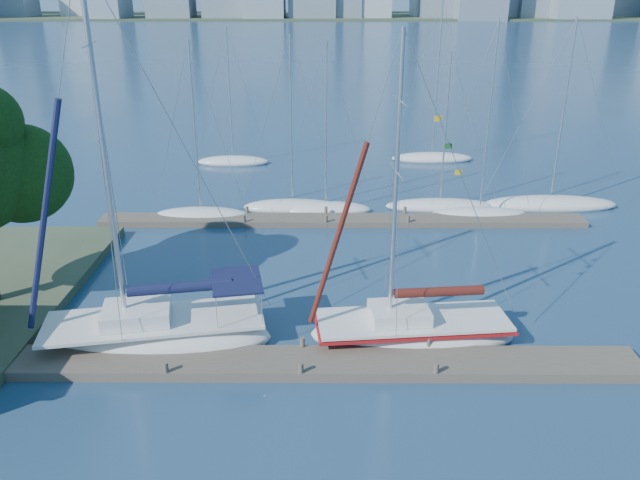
{
  "coord_description": "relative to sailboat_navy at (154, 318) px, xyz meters",
  "views": [
    {
      "loc": [
        0.8,
        -20.43,
        13.61
      ],
      "look_at": [
        0.68,
        4.0,
        3.71
      ],
      "focal_mm": 35.0,
      "sensor_mm": 36.0,
      "label": 1
    }
  ],
  "objects": [
    {
      "name": "far_shore",
      "position": [
        6.05,
        318.18,
        -1.15
      ],
      "size": [
        800.0,
        100.0,
        1.5
      ],
      "primitive_type": "cube",
      "color": "#38472D",
      "rests_on": "ground"
    },
    {
      "name": "bg_boat_7",
      "position": [
        16.12,
        29.37,
        -0.89
      ],
      "size": [
        7.1,
        3.29,
        13.34
      ],
      "rotation": [
        0.0,
        0.0,
        -0.19
      ],
      "color": "silver",
      "rests_on": "ground"
    },
    {
      "name": "bg_boat_5",
      "position": [
        22.01,
        17.21,
        -0.89
      ],
      "size": [
        8.94,
        2.53,
        12.39
      ],
      "rotation": [
        0.0,
        0.0,
        -0.03
      ],
      "color": "silver",
      "rests_on": "ground"
    },
    {
      "name": "bg_boat_1",
      "position": [
        4.86,
        16.65,
        -0.91
      ],
      "size": [
        6.79,
        3.61,
        11.39
      ],
      "rotation": [
        0.0,
        0.0,
        -0.26
      ],
      "color": "silver",
      "rests_on": "ground"
    },
    {
      "name": "bg_boat_0",
      "position": [
        -0.86,
        15.01,
        -0.91
      ],
      "size": [
        6.33,
        3.44,
        11.22
      ],
      "rotation": [
        0.0,
        0.0,
        -0.25
      ],
      "color": "silver",
      "rests_on": "ground"
    },
    {
      "name": "sailboat_navy",
      "position": [
        0.0,
        0.0,
        0.0
      ],
      "size": [
        9.87,
        4.77,
        15.53
      ],
      "rotation": [
        0.0,
        0.0,
        0.18
      ],
      "color": "silver",
      "rests_on": "ground"
    },
    {
      "name": "bg_boat_6",
      "position": [
        -0.6,
        28.23,
        -0.91
      ],
      "size": [
        6.23,
        3.28,
        11.2
      ],
      "rotation": [
        0.0,
        0.0,
        -0.24
      ],
      "color": "silver",
      "rests_on": "ground"
    },
    {
      "name": "bg_boat_4",
      "position": [
        16.85,
        15.27,
        -0.91
      ],
      "size": [
        6.21,
        2.05,
        12.3
      ],
      "rotation": [
        0.0,
        0.0,
        -0.03
      ],
      "color": "silver",
      "rests_on": "ground"
    },
    {
      "name": "near_dock",
      "position": [
        6.05,
        -1.82,
        -0.95
      ],
      "size": [
        26.0,
        2.0,
        0.4
      ],
      "primitive_type": "cube",
      "color": "brown",
      "rests_on": "ground"
    },
    {
      "name": "bg_boat_3",
      "position": [
        14.63,
        16.96,
        -0.93
      ],
      "size": [
        7.45,
        4.1,
        10.37
      ],
      "rotation": [
        0.0,
        0.0,
        -0.32
      ],
      "color": "silver",
      "rests_on": "ground"
    },
    {
      "name": "sailboat_maroon",
      "position": [
        10.56,
        0.29,
        -0.15
      ],
      "size": [
        8.69,
        3.61,
        12.99
      ],
      "rotation": [
        0.0,
        0.0,
        0.1
      ],
      "color": "silver",
      "rests_on": "ground"
    },
    {
      "name": "far_dock",
      "position": [
        8.05,
        14.18,
        -0.97
      ],
      "size": [
        30.0,
        1.8,
        0.36
      ],
      "primitive_type": "cube",
      "color": "brown",
      "rests_on": "ground"
    },
    {
      "name": "bg_boat_2",
      "position": [
        7.05,
        16.22,
        -0.91
      ],
      "size": [
        6.09,
        2.67,
        11.05
      ],
      "rotation": [
        0.0,
        0.0,
        0.13
      ],
      "color": "silver",
      "rests_on": "ground"
    },
    {
      "name": "ground",
      "position": [
        6.05,
        -1.82,
        -1.15
      ],
      "size": [
        700.0,
        700.0,
        0.0
      ],
      "primitive_type": "plane",
      "color": "navy",
      "rests_on": "ground"
    }
  ]
}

